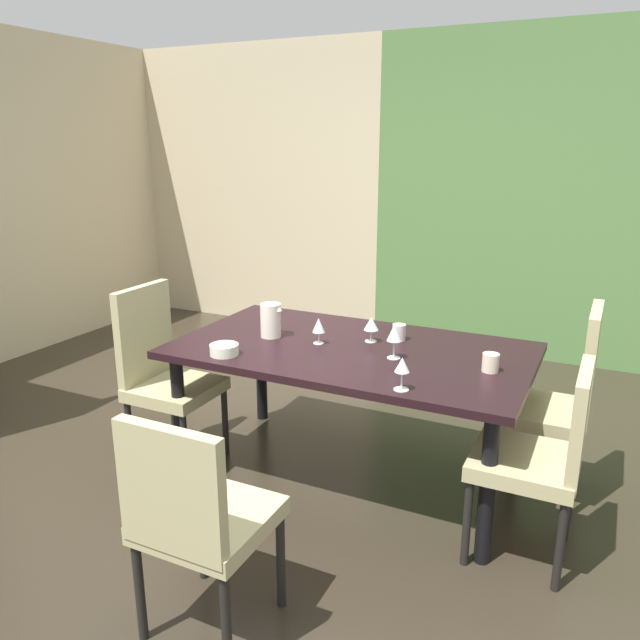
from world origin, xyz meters
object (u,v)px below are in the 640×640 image
at_px(chair_head_near, 196,515).
at_px(wine_glass_east, 402,366).
at_px(chair_right_far, 561,396).
at_px(wine_glass_right, 319,326).
at_px(wine_glass_west, 371,324).
at_px(wine_glass_south, 394,333).
at_px(serving_bowl_front, 224,350).
at_px(cup_near_window, 491,363).
at_px(chair_left_near, 162,369).
at_px(cup_near_shelf, 399,332).
at_px(chair_right_near, 544,452).
at_px(dining_table, 351,361).
at_px(pitcher_center, 271,320).

distance_m(chair_head_near, wine_glass_east, 1.05).
height_order(chair_right_far, wine_glass_right, chair_right_far).
height_order(chair_right_far, wine_glass_west, chair_right_far).
distance_m(wine_glass_south, wine_glass_right, 0.44).
bearing_deg(wine_glass_right, wine_glass_east, -34.79).
height_order(serving_bowl_front, cup_near_window, cup_near_window).
distance_m(wine_glass_west, wine_glass_south, 0.29).
bearing_deg(chair_left_near, wine_glass_east, 84.01).
relative_size(cup_near_window, cup_near_shelf, 0.99).
bearing_deg(wine_glass_right, wine_glass_south, -6.11).
bearing_deg(cup_near_shelf, cup_near_window, -26.15).
xyz_separation_m(chair_right_near, wine_glass_west, (-0.96, 0.42, 0.33)).
distance_m(wine_glass_east, wine_glass_right, 0.74).
bearing_deg(wine_glass_right, serving_bowl_front, -133.42).
height_order(dining_table, chair_right_far, chair_right_far).
bearing_deg(cup_near_window, cup_near_shelf, 153.85).
relative_size(wine_glass_south, pitcher_center, 0.95).
xyz_separation_m(dining_table, chair_right_near, (1.02, -0.29, -0.16)).
bearing_deg(pitcher_center, dining_table, 3.30).
relative_size(chair_head_near, serving_bowl_front, 6.21).
bearing_deg(dining_table, chair_right_far, 15.69).
distance_m(chair_head_near, wine_glass_right, 1.35).
distance_m(chair_head_near, wine_glass_west, 1.49).
bearing_deg(wine_glass_west, wine_glass_south, -44.97).
xyz_separation_m(dining_table, chair_head_near, (-0.04, -1.32, -0.16)).
bearing_deg(cup_near_window, wine_glass_west, 165.27).
xyz_separation_m(chair_left_near, wine_glass_south, (1.29, 0.22, 0.33)).
relative_size(chair_left_near, cup_near_window, 11.64).
xyz_separation_m(dining_table, cup_near_shelf, (0.18, 0.22, 0.12)).
distance_m(chair_right_far, chair_left_near, 2.15).
bearing_deg(dining_table, chair_right_near, -15.85).
bearing_deg(serving_bowl_front, chair_left_near, 168.36).
distance_m(wine_glass_right, cup_near_shelf, 0.44).
relative_size(wine_glass_east, wine_glass_right, 1.06).
height_order(wine_glass_south, cup_near_window, wine_glass_south).
xyz_separation_m(dining_table, cup_near_window, (0.73, -0.04, 0.12)).
height_order(dining_table, chair_right_near, chair_right_near).
xyz_separation_m(wine_glass_east, cup_near_shelf, (-0.24, 0.66, -0.06)).
distance_m(cup_near_window, cup_near_shelf, 0.60).
distance_m(chair_right_near, wine_glass_east, 0.71).
height_order(chair_right_far, chair_right_near, chair_right_far).
height_order(cup_near_window, pitcher_center, pitcher_center).
relative_size(serving_bowl_front, cup_near_shelf, 1.65).
bearing_deg(serving_bowl_front, wine_glass_south, 22.29).
bearing_deg(cup_near_shelf, serving_bowl_front, -139.44).
distance_m(chair_right_far, chair_head_near, 1.93).
height_order(chair_right_far, serving_bowl_front, chair_right_far).
bearing_deg(chair_head_near, cup_near_shelf, 81.80).
bearing_deg(serving_bowl_front, chair_right_near, 3.78).
bearing_deg(chair_right_far, wine_glass_west, 99.25).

